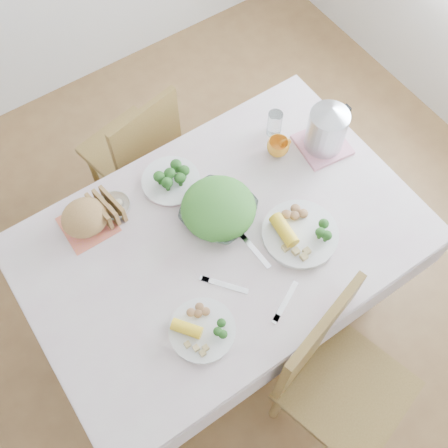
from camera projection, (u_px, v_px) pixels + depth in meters
floor at (223, 305)px, 2.67m from camera, size 3.60×3.60×0.00m
dining_table at (223, 276)px, 2.34m from camera, size 1.40×0.90×0.75m
tablecloth at (223, 238)px, 2.01m from camera, size 1.50×1.00×0.01m
chair_near at (347, 390)px, 2.02m from camera, size 0.53×0.53×0.96m
chair_far at (129, 144)px, 2.58m from camera, size 0.46×0.46×0.86m
salad_bowl at (218, 212)px, 2.02m from camera, size 0.36×0.36×0.07m
dinner_plate_left at (202, 330)px, 1.82m from camera, size 0.29×0.29×0.02m
dinner_plate_right at (300, 234)px, 1.99m from camera, size 0.39×0.39×0.02m
broccoli_plate at (171, 181)px, 2.11m from camera, size 0.31×0.31×0.02m
napkin at (88, 224)px, 2.03m from camera, size 0.19×0.19×0.00m
bread_loaf at (85, 218)px, 1.98m from camera, size 0.23×0.22×0.11m
fruit_bowl at (115, 207)px, 2.04m from camera, size 0.14×0.14×0.04m
yellow_mug at (278, 147)px, 2.16m from camera, size 0.12×0.12×0.07m
glass_tumbler at (275, 123)px, 2.18m from camera, size 0.06×0.06×0.12m
pink_tray at (322, 145)px, 2.20m from camera, size 0.22×0.22×0.02m
electric_kettle at (327, 128)px, 2.10m from camera, size 0.19×0.19×0.22m
fork_left at (225, 285)px, 1.91m from camera, size 0.13×0.15×0.00m
fork_right at (255, 250)px, 1.97m from camera, size 0.03×0.18×0.00m
knife at (286, 301)px, 1.88m from camera, size 0.16×0.09×0.00m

